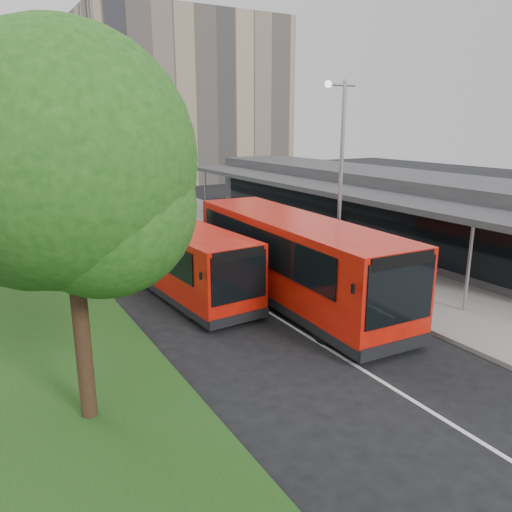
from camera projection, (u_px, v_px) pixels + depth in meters
The scene contains 17 objects.
ground at pixel (278, 318), 17.35m from camera, with size 120.00×120.00×0.00m, color black.
pavement at pixel (202, 213), 36.96m from camera, with size 5.00×80.00×0.15m, color slate.
grass_verge at pixel (8, 232), 30.69m from camera, with size 5.00×80.00×0.10m, color #1C4616.
lane_centre_line at pixel (144, 236), 29.90m from camera, with size 0.12×70.00×0.01m, color silver.
kerb_dashes at pixel (172, 220), 34.84m from camera, with size 0.12×56.00×0.01m.
office_block at pixel (185, 100), 56.91m from camera, with size 22.00×12.00×18.00m, color tan.
station_building at pixel (363, 204), 28.75m from camera, with size 7.70×26.00×4.00m.
tree_near at pixel (65, 177), 10.07m from camera, with size 5.31×5.31×8.54m.
tree_mid at pixel (13, 153), 20.15m from camera, with size 5.17×5.17×8.31m.
lamp_post_near at pixel (339, 171), 19.78m from camera, with size 1.44×0.28×8.00m.
lamp_post_far at pixel (165, 149), 36.52m from camera, with size 1.44×0.28×8.00m.
bus_main at pixel (293, 260), 18.57m from camera, with size 3.31×11.35×3.18m.
bus_second at pixel (176, 257), 19.88m from camera, with size 3.10×9.79×2.73m.
litter_bin at pixel (252, 230), 28.75m from camera, with size 0.48×0.48×0.87m, color #311D14.
bollard at pixel (206, 211), 34.79m from camera, with size 0.14×0.14×0.88m, color yellow.
car_near at pixel (89, 184), 49.08m from camera, with size 1.57×3.90×1.33m, color #5B170D.
car_far at pixel (44, 179), 53.80m from camera, with size 1.42×4.08×1.35m, color navy.
Camera 1 is at (-8.74, -13.66, 6.57)m, focal length 35.00 mm.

